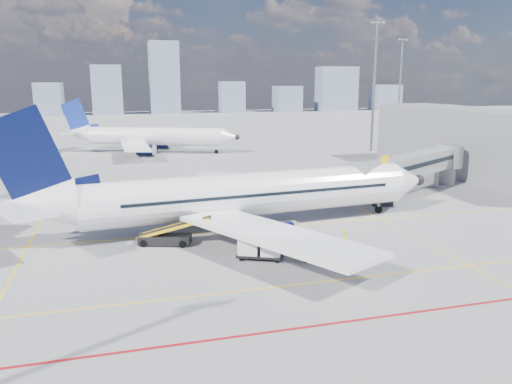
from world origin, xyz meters
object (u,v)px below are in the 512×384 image
at_px(second_aircraft, 148,136).
at_px(cargo_dolly, 260,246).
at_px(ramp_worker, 345,241).
at_px(main_aircraft, 234,196).
at_px(baggage_tug, 313,250).
at_px(belt_loader, 167,237).

relative_size(second_aircraft, cargo_dolly, 8.70).
bearing_deg(cargo_dolly, ramp_worker, 22.04).
bearing_deg(main_aircraft, baggage_tug, -73.15).
height_order(main_aircraft, baggage_tug, main_aircraft).
xyz_separation_m(main_aircraft, ramp_worker, (7.31, -9.23, -2.23)).
relative_size(second_aircraft, belt_loader, 5.36).
distance_m(belt_loader, ramp_worker, 15.37).
bearing_deg(baggage_tug, cargo_dolly, 171.47).
bearing_deg(baggage_tug, main_aircraft, 120.50).
xyz_separation_m(baggage_tug, belt_loader, (-10.98, 6.90, -0.12)).
relative_size(baggage_tug, cargo_dolly, 0.64).
distance_m(main_aircraft, ramp_worker, 11.98).
xyz_separation_m(belt_loader, ramp_worker, (14.18, -5.93, 0.31)).
bearing_deg(cargo_dolly, main_aircraft, 114.47).
bearing_deg(belt_loader, cargo_dolly, -21.10).
height_order(cargo_dolly, ramp_worker, cargo_dolly).
bearing_deg(main_aircraft, second_aircraft, 89.73).
bearing_deg(main_aircraft, ramp_worker, -56.73).
distance_m(baggage_tug, cargo_dolly, 4.28).
relative_size(second_aircraft, baggage_tug, 13.54).
height_order(baggage_tug, belt_loader, belt_loader).
relative_size(main_aircraft, cargo_dolly, 10.86).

